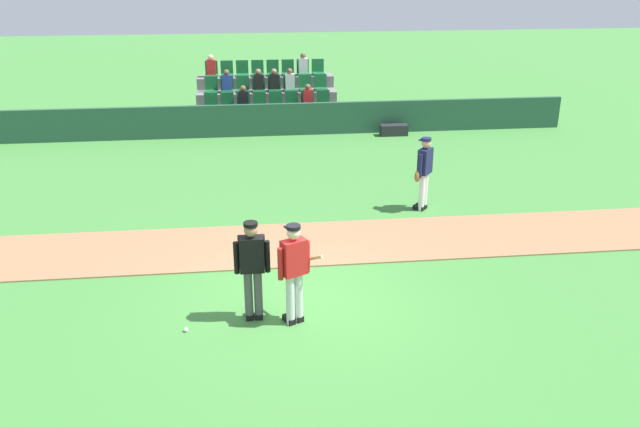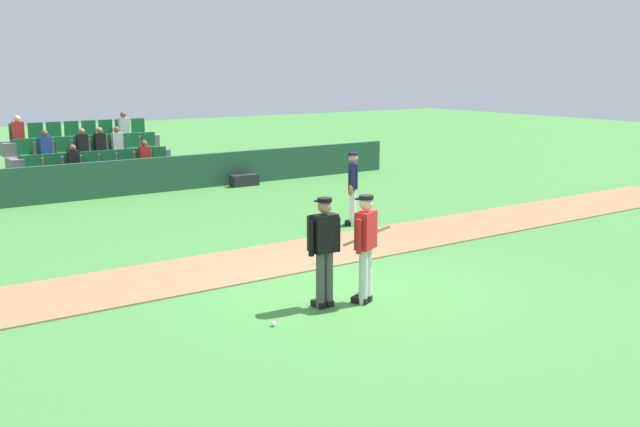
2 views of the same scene
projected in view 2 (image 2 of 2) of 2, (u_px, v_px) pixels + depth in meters
The scene contains 9 objects.
ground_plane at pixel (345, 291), 12.39m from camera, with size 80.00×80.00×0.00m, color #42843A.
infield_dirt_path at pixel (270, 260), 14.34m from camera, with size 28.00×2.19×0.03m, color #9E704C.
dugout_fence at pixel (113, 179), 21.30m from camera, with size 20.00×0.16×1.06m, color #234C38.
stadium_bleachers at pixel (92, 168), 22.78m from camera, with size 5.00×2.95×2.30m.
batter_red_jersey at pixel (366, 244), 11.62m from camera, with size 0.74×0.70×1.76m.
umpire_home_plate at pixel (324, 246), 11.39m from camera, with size 0.59×0.31×1.76m.
runner_navy_jersey at pixel (353, 186), 17.36m from camera, with size 0.53×0.53×1.76m.
baseball at pixel (274, 324), 10.72m from camera, with size 0.07×0.07×0.07m, color white.
equipment_bag at pixel (244, 180), 23.32m from camera, with size 0.90×0.36×0.36m, color #232328.
Camera 2 is at (-7.18, -9.48, 3.74)m, focal length 41.05 mm.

